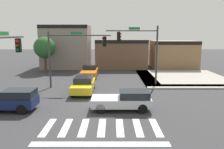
% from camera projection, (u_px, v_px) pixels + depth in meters
% --- Properties ---
extents(ground_plane, '(120.00, 120.00, 0.00)m').
position_uv_depth(ground_plane, '(104.00, 103.00, 17.37)').
color(ground_plane, '#353538').
extents(crosswalk_near, '(6.58, 2.57, 0.01)m').
position_uv_depth(crosswalk_near, '(101.00, 127.00, 12.94)').
color(crosswalk_near, silver).
rests_on(crosswalk_near, ground_plane).
extents(curb_corner_northeast, '(10.00, 10.60, 0.15)m').
position_uv_depth(curb_corner_northeast, '(179.00, 78.00, 26.63)').
color(curb_corner_northeast, '#9E998E').
rests_on(curb_corner_northeast, ground_plane).
extents(storefront_row, '(23.45, 6.41, 6.49)m').
position_uv_depth(storefront_row, '(108.00, 50.00, 35.46)').
color(storefront_row, gray).
rests_on(storefront_row, ground_plane).
extents(traffic_signal_northwest, '(6.05, 0.32, 5.45)m').
position_uv_depth(traffic_signal_northwest, '(74.00, 48.00, 21.81)').
color(traffic_signal_northwest, '#383A3D').
rests_on(traffic_signal_northwest, ground_plane).
extents(traffic_signal_southwest, '(0.32, 5.22, 5.41)m').
position_uv_depth(traffic_signal_southwest, '(3.00, 59.00, 13.42)').
color(traffic_signal_southwest, '#383A3D').
rests_on(traffic_signal_southwest, ground_plane).
extents(traffic_signal_northeast, '(5.17, 0.32, 6.02)m').
position_uv_depth(traffic_signal_northeast, '(139.00, 45.00, 22.53)').
color(traffic_signal_northeast, '#383A3D').
rests_on(traffic_signal_northeast, ground_plane).
extents(car_navy, '(4.30, 1.71, 1.48)m').
position_uv_depth(car_navy, '(7.00, 100.00, 15.59)').
color(car_navy, '#141E4C').
rests_on(car_navy, ground_plane).
extents(car_orange, '(1.83, 4.40, 1.46)m').
position_uv_depth(car_orange, '(89.00, 71.00, 27.76)').
color(car_orange, orange).
rests_on(car_orange, ground_plane).
extents(car_silver, '(4.12, 1.81, 1.36)m').
position_uv_depth(car_silver, '(124.00, 100.00, 15.84)').
color(car_silver, '#B7BABF').
rests_on(car_silver, ground_plane).
extents(car_yellow, '(1.77, 4.57, 1.42)m').
position_uv_depth(car_yellow, '(83.00, 84.00, 20.54)').
color(car_yellow, gold).
rests_on(car_yellow, ground_plane).
extents(roadside_tree, '(2.89, 2.89, 4.85)m').
position_uv_depth(roadside_tree, '(44.00, 48.00, 30.53)').
color(roadside_tree, '#4C3823').
rests_on(roadside_tree, ground_plane).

